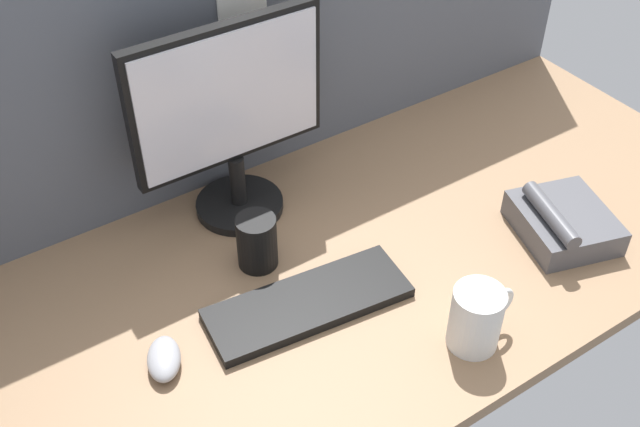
% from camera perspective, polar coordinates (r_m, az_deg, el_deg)
% --- Properties ---
extents(ground_plane, '(1.80, 0.80, 0.03)m').
position_cam_1_polar(ground_plane, '(1.49, 1.33, -4.05)').
color(ground_plane, '#8C6B4C').
extents(cubicle_wall_back, '(1.80, 0.06, 0.57)m').
position_cam_1_polar(cubicle_wall_back, '(1.57, -6.45, 11.97)').
color(cubicle_wall_back, '#565B66').
rests_on(cubicle_wall_back, ground_plane).
extents(monitor, '(0.39, 0.18, 0.41)m').
position_cam_1_polar(monitor, '(1.48, -6.65, 7.23)').
color(monitor, black).
rests_on(monitor, ground_plane).
extents(keyboard, '(0.38, 0.17, 0.02)m').
position_cam_1_polar(keyboard, '(1.40, -0.88, -6.61)').
color(keyboard, black).
rests_on(keyboard, ground_plane).
extents(mouse, '(0.09, 0.11, 0.03)m').
position_cam_1_polar(mouse, '(1.33, -11.45, -10.48)').
color(mouse, '#99999E').
rests_on(mouse, ground_plane).
extents(mug_ceramic_white, '(0.13, 0.09, 0.12)m').
position_cam_1_polar(mug_ceramic_white, '(1.33, 11.49, -7.56)').
color(mug_ceramic_white, white).
rests_on(mug_ceramic_white, ground_plane).
extents(mug_black_travel, '(0.08, 0.08, 0.11)m').
position_cam_1_polar(mug_black_travel, '(1.45, -4.68, -2.09)').
color(mug_black_travel, black).
rests_on(mug_black_travel, ground_plane).
extents(desk_phone, '(0.22, 0.23, 0.09)m').
position_cam_1_polar(desk_phone, '(1.59, 17.46, -0.61)').
color(desk_phone, '#4C4C51').
rests_on(desk_phone, ground_plane).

